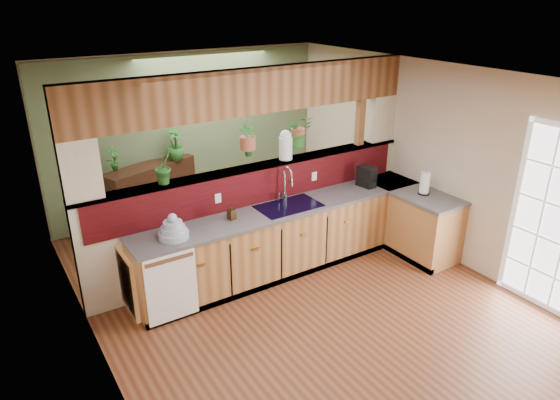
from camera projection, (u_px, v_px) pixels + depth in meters
ground at (316, 309)px, 5.82m from camera, size 4.60×7.00×0.01m
ceiling at (324, 84)px, 4.81m from camera, size 4.60×7.00×0.01m
wall_back at (190, 134)px, 8.03m from camera, size 4.60×0.02×2.60m
wall_left at (99, 267)px, 4.17m from camera, size 0.02×7.00×2.60m
wall_right at (462, 169)px, 6.45m from camera, size 0.02×7.00×2.60m
pass_through_partition at (259, 179)px, 6.42m from camera, size 4.60×0.21×2.60m
pass_through_ledge at (256, 166)px, 6.33m from camera, size 4.60×0.21×0.04m
header_beam at (255, 91)px, 5.96m from camera, size 4.60×0.15×0.55m
sage_backwall at (190, 134)px, 8.02m from camera, size 4.55×0.02×2.55m
countertop at (329, 230)px, 6.73m from camera, size 4.14×1.52×0.90m
dishwasher at (172, 287)px, 5.42m from camera, size 0.58×0.03×0.82m
navy_sink at (289, 212)px, 6.38m from camera, size 0.82×0.50×0.18m
french_door at (554, 223)px, 5.53m from camera, size 0.06×1.02×2.16m
framed_print at (128, 284)px, 3.47m from camera, size 0.04×0.35×0.45m
faucet at (286, 183)px, 6.40m from camera, size 0.21×0.21×0.48m
dish_stack at (173, 230)px, 5.50m from camera, size 0.34×0.34×0.29m
soap_dispenser at (232, 212)px, 5.94m from camera, size 0.10×0.10×0.19m
coffee_maker at (367, 177)px, 6.94m from camera, size 0.16×0.26×0.29m
paper_towel at (425, 184)px, 6.67m from camera, size 0.15×0.15×0.33m
glass_jar at (286, 145)px, 6.47m from camera, size 0.18×0.18×0.39m
ledge_plant_left at (164, 166)px, 5.65m from camera, size 0.28×0.26×0.41m
hanging_plant_a at (247, 130)px, 6.09m from camera, size 0.23×0.19×0.54m
hanging_plant_b at (298, 118)px, 6.44m from camera, size 0.38×0.33×0.52m
shelving_console at (152, 195)px, 7.75m from camera, size 1.53×0.88×0.99m
shelf_plant_a at (114, 158)px, 7.24m from camera, size 0.23×0.20×0.37m
shelf_plant_b at (175, 145)px, 7.69m from camera, size 0.35×0.35×0.49m
floor_plant at (296, 193)px, 8.15m from camera, size 0.81×0.75×0.75m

